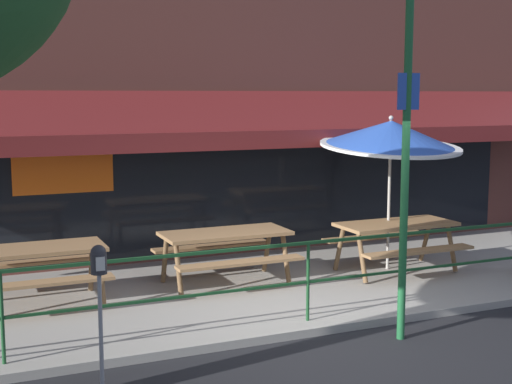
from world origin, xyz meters
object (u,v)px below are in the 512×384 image
(picnic_table_left, at_px, (32,260))
(picnic_table_centre, at_px, (225,243))
(street_sign_pole, at_px, (405,164))
(parking_meter_near, at_px, (99,274))
(patio_umbrella_right, at_px, (391,135))
(picnic_table_right, at_px, (396,233))

(picnic_table_left, height_order, picnic_table_centre, same)
(street_sign_pole, bearing_deg, parking_meter_near, -178.10)
(picnic_table_left, xyz_separation_m, patio_umbrella_right, (5.27, -0.16, 1.47))
(picnic_table_centre, distance_m, street_sign_pole, 3.19)
(picnic_table_right, bearing_deg, street_sign_pole, -123.35)
(picnic_table_left, distance_m, patio_umbrella_right, 5.48)
(picnic_table_left, bearing_deg, picnic_table_centre, 0.15)
(parking_meter_near, relative_size, street_sign_pole, 0.36)
(picnic_table_centre, distance_m, picnic_table_right, 2.66)
(parking_meter_near, height_order, street_sign_pole, street_sign_pole)
(picnic_table_centre, height_order, parking_meter_near, parking_meter_near)
(picnic_table_right, relative_size, patio_umbrella_right, 0.75)
(parking_meter_near, bearing_deg, picnic_table_centre, 50.15)
(picnic_table_centre, height_order, picnic_table_right, same)
(picnic_table_left, bearing_deg, parking_meter_near, -83.97)
(patio_umbrella_right, xyz_separation_m, parking_meter_near, (-4.98, -2.64, -1.03))
(picnic_table_left, relative_size, parking_meter_near, 1.27)
(parking_meter_near, xyz_separation_m, street_sign_pole, (3.45, 0.11, 0.87))
(patio_umbrella_right, relative_size, parking_meter_near, 1.69)
(picnic_table_centre, xyz_separation_m, street_sign_pole, (1.11, -2.69, 1.31))
(picnic_table_centre, xyz_separation_m, parking_meter_near, (-2.34, -2.80, 0.44))
(picnic_table_right, bearing_deg, picnic_table_left, 175.99)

